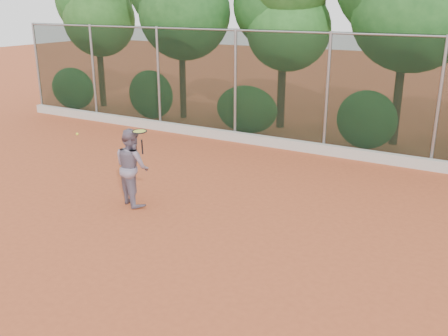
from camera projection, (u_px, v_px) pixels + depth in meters
The scene contains 6 objects.
ground at pixel (197, 248), 9.11m from camera, with size 80.00×80.00×0.00m, color #B44F2A.
concrete_curb at pixel (321, 149), 14.69m from camera, with size 24.00×0.20×0.30m, color beige.
tennis_player at pixel (132, 167), 10.87m from camera, with size 0.83×0.65×1.71m, color slate.
chainlink_fence at pixel (327, 90), 14.30m from camera, with size 24.09×0.09×3.50m.
tennis_racket at pixel (140, 133), 10.31m from camera, with size 0.39×0.39×0.53m.
tennis_ball_in_flight at pixel (77, 134), 11.47m from camera, with size 0.07×0.07×0.07m.
Camera 1 is at (4.47, -6.87, 4.27)m, focal length 40.00 mm.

